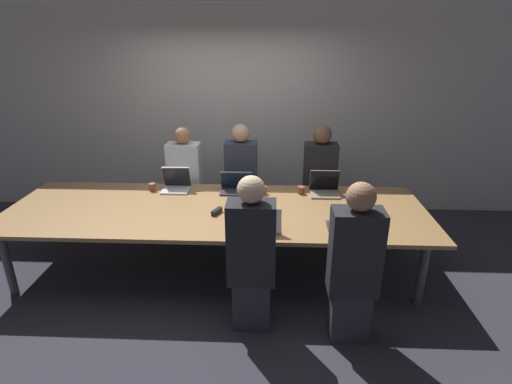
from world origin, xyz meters
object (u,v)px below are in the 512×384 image
object	(u,v)px
laptop_far_midleft	(176,183)
cup_far_right	(301,190)
person_near_right	(354,266)
cup_far_center	(262,190)
laptop_near_right	(346,224)
person_far_midleft	(185,183)
laptop_far_center	(236,186)
stapler	(217,211)
laptop_far_right	(325,187)
person_far_center	(241,180)
person_near_midright	(251,257)
cup_far_midleft	(152,187)
laptop_near_midright	(263,224)
person_far_right	(319,181)

from	to	relation	value
laptop_far_midleft	cup_far_right	bearing A→B (deg)	-2.43
person_near_right	cup_far_center	xyz separation A→B (m)	(-0.77, 1.43, 0.08)
laptop_near_right	person_far_midleft	bearing A→B (deg)	-37.58
laptop_far_center	cup_far_right	xyz separation A→B (m)	(0.74, -0.03, -0.03)
laptop_near_right	cup_far_center	size ratio (longest dim) A/B	3.34
laptop_far_center	stapler	bearing A→B (deg)	-102.92
laptop_far_center	stapler	xyz separation A→B (m)	(-0.14, -0.62, -0.04)
laptop_far_center	laptop_far_right	size ratio (longest dim) A/B	1.09
laptop_far_midleft	person_far_center	world-z (taller)	person_far_center
laptop_far_center	person_near_midright	distance (m)	1.39
person_near_midright	cup_far_midleft	bearing A→B (deg)	-47.91
person_near_right	cup_far_right	world-z (taller)	person_near_right
cup_far_right	person_far_center	bearing A→B (deg)	143.01
person_near_midright	stapler	world-z (taller)	person_near_midright
laptop_near_right	person_far_center	distance (m)	1.82
person_near_right	laptop_near_midright	xyz separation A→B (m)	(-0.74, 0.51, 0.11)
laptop_near_midright	stapler	world-z (taller)	laptop_near_midright
cup_far_midleft	laptop_far_right	size ratio (longest dim) A/B	0.26
cup_far_center	person_far_right	size ratio (longest dim) A/B	0.07
cup_far_center	laptop_far_right	world-z (taller)	laptop_far_right
cup_far_midleft	person_near_midright	distance (m)	1.82
laptop_near_right	person_near_midright	distance (m)	0.94
laptop_far_center	cup_far_center	size ratio (longest dim) A/B	3.79
laptop_near_right	person_far_center	xyz separation A→B (m)	(-1.07, 1.47, -0.13)
cup_far_midleft	person_far_right	distance (m)	2.04
laptop_far_right	person_far_right	size ratio (longest dim) A/B	0.23
person_far_right	laptop_far_center	bearing A→B (deg)	-154.36
laptop_far_center	stapler	size ratio (longest dim) A/B	2.31
laptop_near_right	stapler	distance (m)	1.28
cup_far_right	laptop_near_midright	size ratio (longest dim) A/B	0.25
laptop_far_midleft	person_near_midright	world-z (taller)	person_near_midright
cup_far_right	person_near_midright	size ratio (longest dim) A/B	0.06
person_near_right	stapler	xyz separation A→B (m)	(-1.22, 0.86, 0.06)
person_far_midleft	person_near_midright	xyz separation A→B (m)	(0.93, -1.77, 0.01)
cup_far_right	person_near_midright	world-z (taller)	person_near_midright
cup_far_center	person_near_midright	distance (m)	1.32
person_far_right	person_near_right	bearing A→B (deg)	-87.91
laptop_far_right	stapler	xyz separation A→B (m)	(-1.15, -0.59, -0.05)
person_near_right	laptop_far_center	xyz separation A→B (m)	(-1.08, 1.48, 0.11)
laptop_far_right	person_far_center	bearing A→B (deg)	151.40
laptop_near_midright	person_far_right	bearing A→B (deg)	-114.65
person_far_midleft	stapler	xyz separation A→B (m)	(0.54, -1.03, 0.08)
cup_far_midleft	laptop_near_midright	bearing A→B (deg)	-36.17
laptop_far_right	person_near_midright	distance (m)	1.54
cup_far_midleft	cup_far_right	distance (m)	1.71
person_far_center	person_near_right	bearing A→B (deg)	-62.03
laptop_near_right	laptop_far_midleft	world-z (taller)	laptop_near_right
person_near_right	cup_far_center	world-z (taller)	person_near_right
laptop_far_right	cup_far_midleft	bearing A→B (deg)	179.67
laptop_far_midleft	person_far_center	xyz separation A→B (m)	(0.72, 0.48, -0.12)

